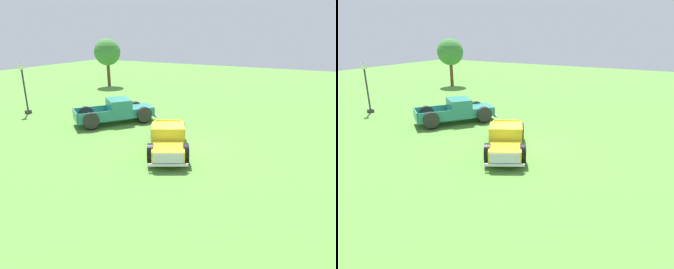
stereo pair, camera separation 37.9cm
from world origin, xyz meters
TOP-DOWN VIEW (x-y plane):
  - ground_plane at (0.00, 0.00)m, footprint 80.00×80.00m
  - pickup_truck_foreground at (-1.06, 0.16)m, footprint 5.08×3.78m
  - pickup_truck_behind_left at (2.30, 5.62)m, footprint 5.34×4.68m
  - lamp_post_near at (0.86, 13.15)m, footprint 0.36×0.36m
  - oak_tree_east at (13.28, 15.34)m, footprint 2.87×2.87m

SIDE VIEW (x-z plane):
  - ground_plane at x=0.00m, z-range 0.00..0.00m
  - pickup_truck_foreground at x=-1.06m, z-range -0.03..1.45m
  - pickup_truck_behind_left at x=2.30m, z-range -0.04..1.58m
  - lamp_post_near at x=0.86m, z-range 0.09..3.83m
  - oak_tree_east at x=13.28m, z-range 1.13..6.33m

